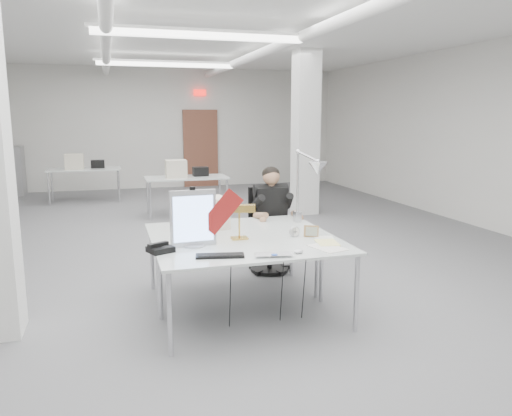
{
  "coord_description": "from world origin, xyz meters",
  "views": [
    {
      "loc": [
        -1.25,
        -6.75,
        1.96
      ],
      "look_at": [
        0.15,
        -2.0,
        1.03
      ],
      "focal_mm": 35.0,
      "sensor_mm": 36.0,
      "label": 1
    }
  ],
  "objects": [
    {
      "name": "room_shell",
      "position": [
        0.04,
        0.13,
        1.69
      ],
      "size": [
        10.04,
        14.04,
        3.24
      ],
      "color": "#5C5C5F",
      "rests_on": "ground"
    },
    {
      "name": "desk_main",
      "position": [
        0.0,
        -2.5,
        0.74
      ],
      "size": [
        1.8,
        0.9,
        0.02
      ],
      "primitive_type": "cube",
      "color": "silver",
      "rests_on": "room_shell"
    },
    {
      "name": "desk_second",
      "position": [
        0.0,
        -1.6,
        0.74
      ],
      "size": [
        1.8,
        0.9,
        0.02
      ],
      "primitive_type": "cube",
      "color": "silver",
      "rests_on": "room_shell"
    },
    {
      "name": "bg_desk_a",
      "position": [
        0.2,
        3.0,
        0.74
      ],
      "size": [
        1.6,
        0.8,
        0.02
      ],
      "primitive_type": "cube",
      "color": "silver",
      "rests_on": "room_shell"
    },
    {
      "name": "bg_desk_b",
      "position": [
        -1.8,
        5.2,
        0.74
      ],
      "size": [
        1.6,
        0.8,
        0.02
      ],
      "primitive_type": "cube",
      "color": "silver",
      "rests_on": "room_shell"
    },
    {
      "name": "filing_cabinet",
      "position": [
        -3.5,
        6.65,
        0.6
      ],
      "size": [
        0.45,
        0.55,
        1.2
      ],
      "primitive_type": "cube",
      "color": "gray",
      "rests_on": "room_shell"
    },
    {
      "name": "office_chair",
      "position": [
        0.64,
        -0.96,
        0.49
      ],
      "size": [
        0.5,
        0.5,
        0.98
      ],
      "primitive_type": null,
      "rotation": [
        0.0,
        0.0,
        -0.04
      ],
      "color": "black",
      "rests_on": "room_shell"
    },
    {
      "name": "seated_person",
      "position": [
        0.64,
        -1.01,
        0.9
      ],
      "size": [
        0.51,
        0.63,
        0.91
      ],
      "primitive_type": null,
      "rotation": [
        0.0,
        0.0,
        -0.04
      ],
      "color": "black",
      "rests_on": "office_chair"
    },
    {
      "name": "monitor",
      "position": [
        -0.53,
        -2.27,
        1.02
      ],
      "size": [
        0.43,
        0.06,
        0.53
      ],
      "primitive_type": "cube",
      "rotation": [
        0.0,
        0.0,
        0.05
      ],
      "color": "#B4B4B9",
      "rests_on": "desk_main"
    },
    {
      "name": "pennant",
      "position": [
        -0.27,
        -2.31,
        1.07
      ],
      "size": [
        0.41,
        0.08,
        0.44
      ],
      "primitive_type": "cube",
      "rotation": [
        0.0,
        -0.87,
        -0.16
      ],
      "color": "maroon",
      "rests_on": "monitor"
    },
    {
      "name": "keyboard",
      "position": [
        -0.37,
        -2.69,
        0.77
      ],
      "size": [
        0.43,
        0.22,
        0.02
      ],
      "primitive_type": "cube",
      "rotation": [
        0.0,
        0.0,
        -0.19
      ],
      "color": "black",
      "rests_on": "desk_main"
    },
    {
      "name": "laptop",
      "position": [
        0.06,
        -2.86,
        0.77
      ],
      "size": [
        0.36,
        0.26,
        0.03
      ],
      "primitive_type": "imported",
      "rotation": [
        0.0,
        0.0,
        -0.17
      ],
      "color": "silver",
      "rests_on": "desk_main"
    },
    {
      "name": "mouse",
      "position": [
        0.31,
        -2.78,
        0.77
      ],
      "size": [
        0.1,
        0.09,
        0.04
      ],
      "primitive_type": "ellipsoid",
      "rotation": [
        0.0,
        0.0,
        0.37
      ],
      "color": "silver",
      "rests_on": "desk_main"
    },
    {
      "name": "bankers_lamp",
      "position": [
        -0.06,
        -2.13,
        0.94
      ],
      "size": [
        0.34,
        0.2,
        0.37
      ],
      "primitive_type": null,
      "rotation": [
        0.0,
        0.0,
        -0.24
      ],
      "color": "gold",
      "rests_on": "desk_main"
    },
    {
      "name": "desk_phone",
      "position": [
        -0.85,
        -2.39,
        0.78
      ],
      "size": [
        0.26,
        0.25,
        0.05
      ],
      "primitive_type": "cube",
      "rotation": [
        0.0,
        0.0,
        0.39
      ],
      "color": "black",
      "rests_on": "desk_main"
    },
    {
      "name": "picture_frame_left",
      "position": [
        -0.65,
        -2.13,
        0.8
      ],
      "size": [
        0.13,
        0.06,
        0.1
      ],
      "primitive_type": "cube",
      "rotation": [
        -0.21,
        0.0,
        -0.27
      ],
      "color": "tan",
      "rests_on": "desk_main"
    },
    {
      "name": "picture_frame_right",
      "position": [
        0.66,
        -2.25,
        0.81
      ],
      "size": [
        0.15,
        0.09,
        0.12
      ],
      "primitive_type": "cube",
      "rotation": [
        -0.21,
        0.0,
        -0.43
      ],
      "color": "#A47646",
      "rests_on": "desk_main"
    },
    {
      "name": "desk_clock",
      "position": [
        0.5,
        -2.19,
        0.81
      ],
      "size": [
        0.11,
        0.06,
        0.11
      ],
      "primitive_type": "cylinder",
      "rotation": [
        1.57,
        0.0,
        0.23
      ],
      "color": "#A7A8AC",
      "rests_on": "desk_main"
    },
    {
      "name": "paper_stack_a",
      "position": [
        0.64,
        -2.68,
        0.76
      ],
      "size": [
        0.32,
        0.39,
        0.01
      ],
      "primitive_type": "cube",
      "rotation": [
        0.0,
        0.0,
        0.27
      ],
      "color": "silver",
      "rests_on": "desk_main"
    },
    {
      "name": "paper_stack_b",
      "position": [
        0.71,
        -2.52,
        0.76
      ],
      "size": [
        0.24,
        0.3,
        0.01
      ],
      "primitive_type": "cube",
      "rotation": [
        0.0,
        0.0,
        -0.17
      ],
      "color": "#E9E38B",
      "rests_on": "desk_main"
    },
    {
      "name": "paper_stack_c",
      "position": [
        0.76,
        -2.32,
        0.76
      ],
      "size": [
        0.21,
        0.17,
        0.01
      ],
      "primitive_type": "cube",
      "rotation": [
        0.0,
        0.0,
        -0.21
      ],
      "color": "silver",
      "rests_on": "desk_main"
    },
    {
      "name": "beige_monitor",
      "position": [
        -0.24,
        -1.57,
        0.92
      ],
      "size": [
        0.4,
        0.38,
        0.33
      ],
      "primitive_type": "cube",
      "rotation": [
        0.0,
        0.0,
        0.15
      ],
      "color": "beige",
      "rests_on": "desk_second"
    },
    {
      "name": "architect_lamp",
      "position": [
        0.78,
        -1.78,
        1.21
      ],
      "size": [
        0.26,
        0.72,
        0.91
      ],
      "primitive_type": null,
      "rotation": [
        0.0,
        0.0,
        -0.03
      ],
      "color": "#AFB0B4",
      "rests_on": "desk_second"
    }
  ]
}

